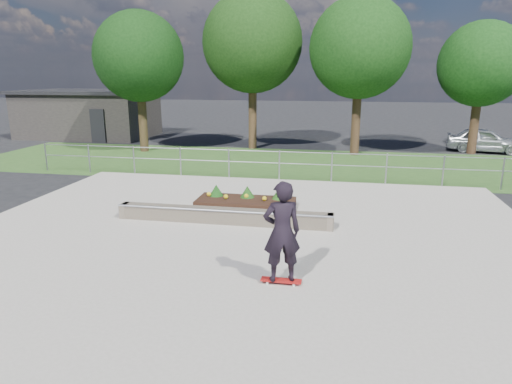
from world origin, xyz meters
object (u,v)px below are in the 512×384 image
(grind_ledge, at_px, (223,216))
(planter_bed, at_px, (246,201))
(skateboarder, at_px, (282,232))
(parked_car, at_px, (485,140))

(grind_ledge, xyz_separation_m, planter_bed, (0.29, 1.65, -0.02))
(skateboarder, bearing_deg, parked_car, 64.18)
(parked_car, bearing_deg, planter_bed, 152.92)
(planter_bed, bearing_deg, parked_car, 50.58)
(planter_bed, distance_m, skateboarder, 5.46)
(planter_bed, height_order, parked_car, parked_car)
(grind_ledge, relative_size, skateboarder, 2.89)
(grind_ledge, height_order, skateboarder, skateboarder)
(planter_bed, xyz_separation_m, parked_car, (10.27, 12.49, 0.40))
(skateboarder, xyz_separation_m, parked_car, (8.51, 17.58, -0.49))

